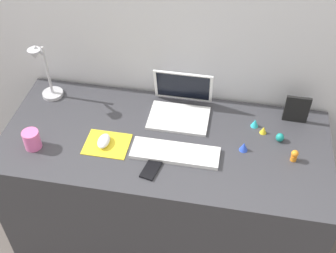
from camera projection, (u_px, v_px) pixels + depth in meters
ground_plane at (165, 227)px, 2.60m from camera, size 6.00×6.00×0.00m
back_wall at (178, 90)px, 2.37m from camera, size 2.79×0.05×1.48m
desk at (165, 188)px, 2.35m from camera, size 1.59×0.70×0.74m
laptop at (181, 104)px, 2.20m from camera, size 0.30×0.26×0.21m
keyboard at (175, 153)px, 2.02m from camera, size 0.41×0.13×0.02m
mousepad at (107, 144)px, 2.07m from camera, size 0.21×0.17×0.00m
mouse at (104, 141)px, 2.06m from camera, size 0.06×0.10×0.03m
cell_phone at (151, 169)px, 1.95m from camera, size 0.09×0.14×0.01m
desk_lamp at (45, 74)px, 2.20m from camera, size 0.11×0.17×0.35m
picture_frame at (297, 109)px, 2.14m from camera, size 0.12×0.02×0.15m
coffee_mug at (32, 140)px, 2.03m from camera, size 0.08×0.08×0.09m
toy_figurine_yellow at (263, 130)px, 2.11m from camera, size 0.03×0.03×0.04m
toy_figurine_blue at (244, 146)px, 2.03m from camera, size 0.04×0.04×0.05m
toy_figurine_teal at (280, 137)px, 2.07m from camera, size 0.04×0.04×0.04m
toy_figurine_orange at (294, 155)px, 1.97m from camera, size 0.03×0.03×0.06m
toy_figurine_cyan at (255, 123)px, 2.15m from camera, size 0.04×0.04×0.04m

